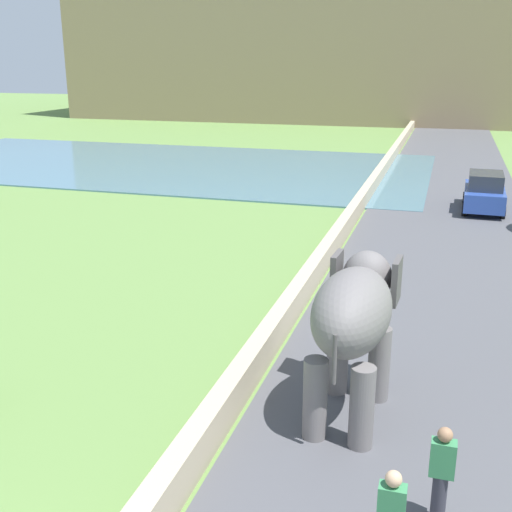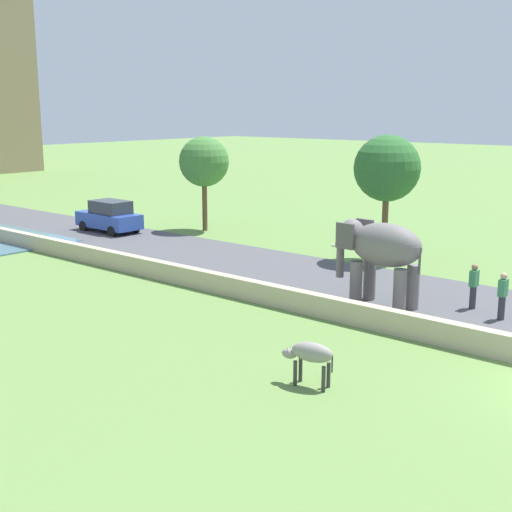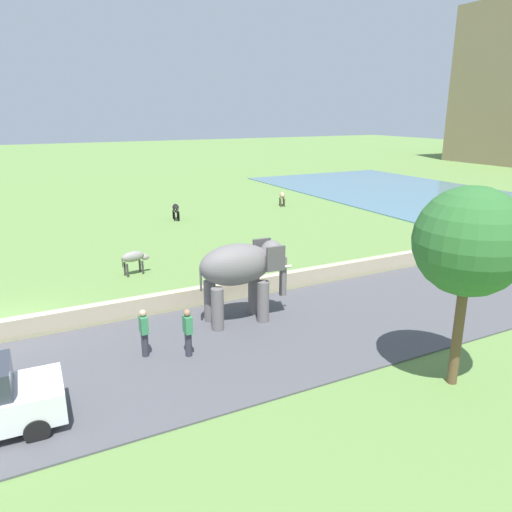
{
  "view_description": "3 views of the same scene",
  "coord_description": "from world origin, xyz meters",
  "views": [
    {
      "loc": [
        4.85,
        -3.11,
        6.62
      ],
      "look_at": [
        0.27,
        12.0,
        1.71
      ],
      "focal_mm": 44.43,
      "sensor_mm": 36.0,
      "label": 1
    },
    {
      "loc": [
        -16.83,
        -3.54,
        6.81
      ],
      "look_at": [
        1.3,
        11.65,
        1.64
      ],
      "focal_mm": 47.71,
      "sensor_mm": 36.0,
      "label": 2
    },
    {
      "loc": [
        18.46,
        0.73,
        7.49
      ],
      "look_at": [
        1.2,
        9.59,
        1.7
      ],
      "focal_mm": 34.18,
      "sensor_mm": 36.0,
      "label": 3
    }
  ],
  "objects": [
    {
      "name": "elephant",
      "position": [
        3.44,
        7.87,
        2.04
      ],
      "size": [
        1.55,
        3.5,
        2.99
      ],
      "color": "slate",
      "rests_on": "ground"
    },
    {
      "name": "person_beside_elephant",
      "position": [
        5.16,
        5.17,
        0.87
      ],
      "size": [
        0.36,
        0.22,
        1.63
      ],
      "color": "#33333D",
      "rests_on": "ground"
    },
    {
      "name": "barrier_wall",
      "position": [
        1.2,
        18.0,
        0.37
      ],
      "size": [
        0.4,
        110.0,
        0.75
      ],
      "primitive_type": "cube",
      "color": "tan",
      "rests_on": "ground"
    },
    {
      "name": "lake",
      "position": [
        -14.0,
        34.57,
        0.04
      ],
      "size": [
        36.0,
        18.0,
        0.08
      ],
      "primitive_type": "cube",
      "color": "slate",
      "rests_on": "ground"
    },
    {
      "name": "car_blue",
      "position": [
        6.57,
        26.7,
        0.9
      ],
      "size": [
        1.87,
        4.04,
        1.8
      ],
      "color": "#2D4CA8",
      "rests_on": "ground"
    },
    {
      "name": "hill_distant",
      "position": [
        -6.0,
        76.95,
        11.15
      ],
      "size": [
        64.0,
        28.0,
        22.31
      ],
      "primitive_type": "cube",
      "color": "#897556",
      "rests_on": "ground"
    },
    {
      "name": "road_surface",
      "position": [
        5.0,
        20.0,
        0.03
      ],
      "size": [
        7.0,
        120.0,
        0.06
      ],
      "primitive_type": "cube",
      "color": "#4C4C51",
      "rests_on": "ground"
    }
  ]
}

